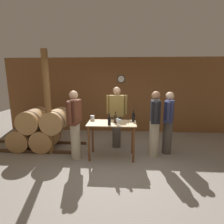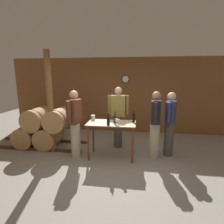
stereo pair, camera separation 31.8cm
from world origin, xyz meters
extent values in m
plane|color=gray|center=(0.00, 0.00, 0.00)|extent=(14.00, 14.00, 0.00)
cube|color=brown|center=(0.00, 2.68, 1.35)|extent=(8.40, 0.05, 2.70)
cylinder|color=black|center=(0.07, 2.64, 1.94)|extent=(0.28, 0.03, 0.28)
cylinder|color=white|center=(0.07, 2.63, 1.94)|extent=(0.23, 0.01, 0.23)
cube|color=#4C331E|center=(-2.36, 0.58, 0.04)|extent=(2.78, 0.06, 0.08)
cube|color=#4C331E|center=(-2.36, 1.25, 0.04)|extent=(2.78, 0.06, 0.08)
cylinder|color=#9E7242|center=(-2.68, 0.92, 0.31)|extent=(0.62, 0.84, 0.62)
cylinder|color=#38383D|center=(-2.68, 0.67, 0.31)|extent=(0.63, 0.03, 0.63)
cylinder|color=#38383D|center=(-2.68, 1.17, 0.31)|extent=(0.63, 0.03, 0.63)
cylinder|color=#AD7F4C|center=(-2.03, 0.92, 0.31)|extent=(0.62, 0.84, 0.62)
cylinder|color=#38383D|center=(-2.03, 0.67, 0.31)|extent=(0.63, 0.03, 0.63)
cylinder|color=#38383D|center=(-2.03, 1.17, 0.31)|extent=(0.63, 0.03, 0.63)
cylinder|color=#AD7F4C|center=(-2.36, 0.92, 0.84)|extent=(0.62, 0.84, 0.62)
cylinder|color=#38383D|center=(-2.36, 0.67, 0.84)|extent=(0.63, 0.03, 0.63)
cylinder|color=#38383D|center=(-2.36, 1.17, 0.84)|extent=(0.63, 0.03, 0.63)
cylinder|color=tan|center=(-1.71, 0.92, 0.84)|extent=(0.62, 0.84, 0.62)
cylinder|color=#38383D|center=(-1.71, 0.67, 0.84)|extent=(0.63, 0.03, 0.63)
cylinder|color=#38383D|center=(-1.71, 1.17, 0.84)|extent=(0.63, 0.03, 0.63)
cube|color=#D1B284|center=(-0.13, 0.47, 0.90)|extent=(1.19, 0.64, 0.02)
cylinder|color=brown|center=(-0.67, 0.21, 0.45)|extent=(0.05, 0.05, 0.89)
cylinder|color=brown|center=(0.41, 0.21, 0.45)|extent=(0.05, 0.05, 0.89)
cylinder|color=brown|center=(-0.67, 0.73, 0.45)|extent=(0.05, 0.05, 0.89)
cylinder|color=brown|center=(0.41, 0.73, 0.45)|extent=(0.05, 0.05, 0.89)
cylinder|color=brown|center=(-1.78, 0.61, 1.35)|extent=(0.16, 0.16, 2.70)
cylinder|color=black|center=(-0.17, 0.25, 1.01)|extent=(0.07, 0.07, 0.20)
cylinder|color=black|center=(-0.17, 0.25, 1.16)|extent=(0.02, 0.02, 0.08)
cylinder|color=black|center=(-0.17, 0.25, 1.19)|extent=(0.03, 0.03, 0.02)
cylinder|color=black|center=(-0.04, 0.46, 1.01)|extent=(0.07, 0.07, 0.19)
cylinder|color=black|center=(-0.04, 0.46, 1.15)|extent=(0.02, 0.02, 0.09)
cylinder|color=black|center=(-0.04, 0.46, 1.18)|extent=(0.03, 0.03, 0.02)
cylinder|color=black|center=(0.41, 0.61, 1.02)|extent=(0.07, 0.07, 0.22)
cylinder|color=black|center=(0.41, 0.61, 1.18)|extent=(0.02, 0.02, 0.09)
cylinder|color=black|center=(0.41, 0.61, 1.21)|extent=(0.03, 0.03, 0.02)
cylinder|color=silver|center=(0.01, 0.31, 0.92)|extent=(0.06, 0.06, 0.00)
cylinder|color=silver|center=(0.01, 0.31, 0.95)|extent=(0.01, 0.01, 0.07)
cylinder|color=silver|center=(0.01, 0.31, 1.03)|extent=(0.07, 0.07, 0.07)
cylinder|color=silver|center=(0.07, 0.22, 0.92)|extent=(0.06, 0.06, 0.00)
cylinder|color=silver|center=(0.07, 0.22, 0.96)|extent=(0.01, 0.01, 0.08)
cylinder|color=silver|center=(0.07, 0.22, 1.03)|extent=(0.06, 0.06, 0.06)
cylinder|color=silver|center=(-0.65, 0.68, 0.98)|extent=(0.11, 0.11, 0.13)
cylinder|color=#4C4742|center=(1.33, 0.80, 0.44)|extent=(0.24, 0.24, 0.89)
cube|color=navy|center=(1.33, 0.80, 1.16)|extent=(0.34, 0.45, 0.54)
sphere|color=beige|center=(1.33, 0.80, 1.55)|extent=(0.21, 0.21, 0.21)
cylinder|color=navy|center=(1.42, 1.03, 1.19)|extent=(0.09, 0.09, 0.49)
cylinder|color=navy|center=(1.25, 0.56, 1.19)|extent=(0.09, 0.09, 0.49)
cylinder|color=#B7AD93|center=(-1.03, 0.34, 0.45)|extent=(0.24, 0.24, 0.91)
cube|color=#592D1E|center=(-1.03, 0.34, 1.19)|extent=(0.29, 0.43, 0.58)
sphere|color=tan|center=(-1.03, 0.34, 1.61)|extent=(0.21, 0.21, 0.21)
cylinder|color=#592D1E|center=(-1.07, 0.10, 1.22)|extent=(0.09, 0.09, 0.52)
cylinder|color=#592D1E|center=(-0.98, 0.59, 1.22)|extent=(0.09, 0.09, 0.52)
cylinder|color=#B7AD93|center=(0.94, 0.58, 0.46)|extent=(0.24, 0.24, 0.92)
cube|color=black|center=(0.94, 0.58, 1.19)|extent=(0.25, 0.42, 0.54)
sphere|color=#9E7051|center=(0.94, 0.58, 1.59)|extent=(0.21, 0.21, 0.21)
cylinder|color=black|center=(0.96, 0.83, 1.22)|extent=(0.09, 0.09, 0.49)
cylinder|color=black|center=(0.92, 0.33, 1.22)|extent=(0.09, 0.09, 0.49)
cylinder|color=#4C4742|center=(-0.03, 1.15, 0.46)|extent=(0.24, 0.24, 0.93)
cube|color=olive|center=(-0.03, 1.15, 1.23)|extent=(0.40, 0.22, 0.59)
sphere|color=tan|center=(-0.03, 1.15, 1.65)|extent=(0.21, 0.21, 0.21)
cylinder|color=olive|center=(0.22, 1.15, 1.26)|extent=(0.09, 0.09, 0.53)
cylinder|color=olive|center=(-0.28, 1.15, 1.26)|extent=(0.09, 0.09, 0.53)
camera|label=1|loc=(0.13, -3.71, 2.05)|focal=28.00mm
camera|label=2|loc=(0.45, -3.67, 2.05)|focal=28.00mm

